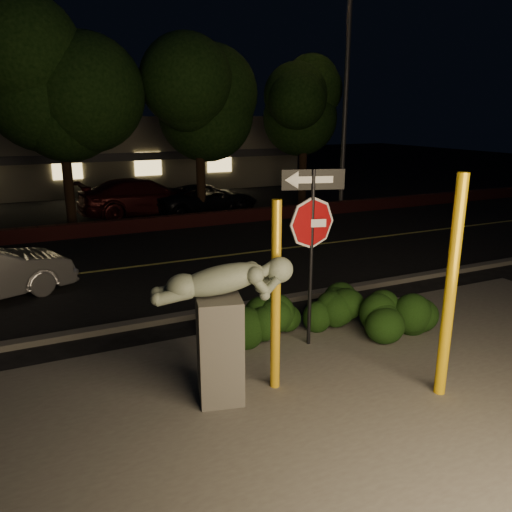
{
  "coord_description": "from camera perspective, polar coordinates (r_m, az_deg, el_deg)",
  "views": [
    {
      "loc": [
        -3.91,
        -6.44,
        4.08
      ],
      "look_at": [
        -0.26,
        1.49,
        1.6
      ],
      "focal_mm": 35.0,
      "sensor_mm": 36.0,
      "label": 1
    }
  ],
  "objects": [
    {
      "name": "brick_wall",
      "position": [
        18.56,
        -12.05,
        3.59
      ],
      "size": [
        40.0,
        0.35,
        0.5
      ],
      "primitive_type": "cube",
      "color": "#481718",
      "rests_on": "ground"
    },
    {
      "name": "tree_far_c",
      "position": [
        20.34,
        -6.69,
        20.2
      ],
      "size": [
        4.8,
        4.8,
        7.84
      ],
      "color": "black",
      "rests_on": "ground"
    },
    {
      "name": "parked_car_dark",
      "position": [
        21.51,
        -5.69,
        6.5
      ],
      "size": [
        4.66,
        2.54,
        1.24
      ],
      "primitive_type": "imported",
      "rotation": [
        0.0,
        0.0,
        1.68
      ],
      "color": "black",
      "rests_on": "ground"
    },
    {
      "name": "sculpture",
      "position": [
        7.13,
        -3.93,
        -6.88
      ],
      "size": [
        2.01,
        0.95,
        2.15
      ],
      "rotation": [
        0.0,
        0.0,
        -0.23
      ],
      "color": "#4C4944",
      "rests_on": "ground"
    },
    {
      "name": "streetlight",
      "position": [
        22.09,
        9.76,
        20.05
      ],
      "size": [
        1.36,
        0.8,
        9.72
      ],
      "rotation": [
        0.0,
        0.0,
        -0.43
      ],
      "color": "#45464A",
      "rests_on": "ground"
    },
    {
      "name": "hedge_far_right",
      "position": [
        9.89,
        16.07,
        -6.07
      ],
      "size": [
        1.59,
        1.21,
        0.99
      ],
      "primitive_type": "ellipsoid",
      "rotation": [
        0.0,
        0.0,
        0.25
      ],
      "color": "black",
      "rests_on": "ground"
    },
    {
      "name": "hedge_right",
      "position": [
        10.0,
        8.42,
        -5.3
      ],
      "size": [
        1.69,
        1.18,
        1.0
      ],
      "primitive_type": "ellipsoid",
      "rotation": [
        0.0,
        0.0,
        -0.26
      ],
      "color": "black",
      "rests_on": "ground"
    },
    {
      "name": "parking_lot",
      "position": [
        24.11,
        -15.1,
        5.57
      ],
      "size": [
        40.0,
        12.0,
        0.01
      ],
      "primitive_type": "cube",
      "color": "black",
      "rests_on": "ground"
    },
    {
      "name": "tree_far_b",
      "position": [
        19.79,
        -21.96,
        20.5
      ],
      "size": [
        5.2,
        5.2,
        8.41
      ],
      "color": "black",
      "rests_on": "ground"
    },
    {
      "name": "yellow_pole_right",
      "position": [
        7.66,
        21.34,
        -3.61
      ],
      "size": [
        0.17,
        0.17,
        3.34
      ],
      "primitive_type": "cylinder",
      "color": "yellow",
      "rests_on": "ground"
    },
    {
      "name": "ground",
      "position": [
        17.38,
        -11.03,
        1.97
      ],
      "size": [
        90.0,
        90.0,
        0.0
      ],
      "primitive_type": "plane",
      "color": "black",
      "rests_on": "ground"
    },
    {
      "name": "tree_far_d",
      "position": [
        22.84,
        5.61,
        19.13
      ],
      "size": [
        4.4,
        4.4,
        7.42
      ],
      "color": "black",
      "rests_on": "ground"
    },
    {
      "name": "yellow_pole_left",
      "position": [
        7.38,
        2.26,
        -4.84
      ],
      "size": [
        0.15,
        0.15,
        2.94
      ],
      "primitive_type": "cylinder",
      "color": "yellow",
      "rests_on": "ground"
    },
    {
      "name": "road",
      "position": [
        14.58,
        -8.16,
        -0.55
      ],
      "size": [
        80.0,
        8.0,
        0.01
      ],
      "primitive_type": "cube",
      "color": "black",
      "rests_on": "ground"
    },
    {
      "name": "parked_car_darkred",
      "position": [
        21.51,
        -12.72,
        6.62
      ],
      "size": [
        5.52,
        2.67,
        1.55
      ],
      "primitive_type": "imported",
      "rotation": [
        0.0,
        0.0,
        1.67
      ],
      "color": "#3F0F11",
      "rests_on": "ground"
    },
    {
      "name": "patio",
      "position": [
        7.84,
        9.73,
        -15.69
      ],
      "size": [
        14.0,
        6.0,
        0.02
      ],
      "primitive_type": "cube",
      "color": "#4C4944",
      "rests_on": "ground"
    },
    {
      "name": "lane_marking",
      "position": [
        14.57,
        -8.16,
        -0.5
      ],
      "size": [
        80.0,
        0.12,
        0.0
      ],
      "primitive_type": "cube",
      "color": "#C4BC4E",
      "rests_on": "road"
    },
    {
      "name": "building",
      "position": [
        31.74,
        -17.95,
        11.33
      ],
      "size": [
        22.0,
        10.2,
        4.0
      ],
      "color": "#736E5C",
      "rests_on": "ground"
    },
    {
      "name": "curb",
      "position": [
        10.89,
        -1.88,
        -5.82
      ],
      "size": [
        80.0,
        0.25,
        0.12
      ],
      "primitive_type": "cube",
      "color": "#4C4944",
      "rests_on": "ground"
    },
    {
      "name": "hedge_center",
      "position": [
        9.4,
        0.98,
        -6.93
      ],
      "size": [
        1.86,
        1.42,
        0.88
      ],
      "primitive_type": "ellipsoid",
      "rotation": [
        0.0,
        0.0,
        -0.43
      ],
      "color": "black",
      "rests_on": "ground"
    },
    {
      "name": "signpost",
      "position": [
        8.64,
        6.43,
        3.71
      ],
      "size": [
        1.05,
        0.34,
        3.2
      ],
      "rotation": [
        0.0,
        0.0,
        -0.29
      ],
      "color": "black",
      "rests_on": "ground"
    }
  ]
}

